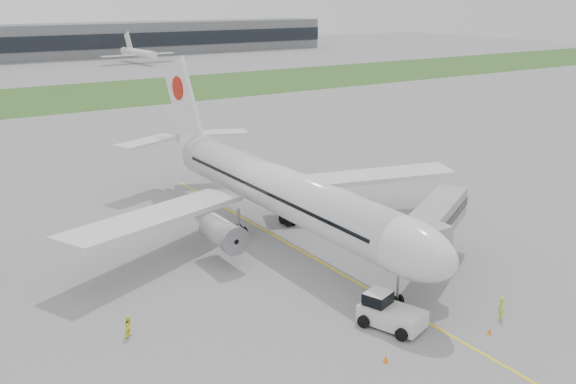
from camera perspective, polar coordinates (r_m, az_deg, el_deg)
ground at (r=67.12m, az=0.94°, el=-5.13°), size 600.00×600.00×0.00m
apron_markings at (r=63.37m, az=3.50°, el=-6.55°), size 70.00×70.00×0.04m
grass_strip at (r=176.73m, az=-21.65°, el=7.65°), size 600.00×50.00×0.02m
airliner at (r=69.09m, az=-1.30°, el=0.50°), size 48.13×53.95×17.88m
pushback_tug at (r=52.72m, az=8.90°, el=-10.44°), size 4.67×5.70×2.59m
jet_bridge at (r=61.95m, az=12.92°, el=-2.64°), size 13.40×10.25×6.66m
safety_cone_left at (r=48.28m, az=8.68°, el=-14.43°), size 0.43×0.43×0.59m
safety_cone_right at (r=53.63m, az=17.47°, el=-11.71°), size 0.38×0.38×0.52m
ground_crew_near at (r=55.91m, az=18.39°, el=-9.76°), size 0.83×0.76×1.91m
ground_crew_far at (r=52.07m, az=-13.93°, el=-11.54°), size 1.07×1.05×1.74m
distant_aircraft_right at (r=261.43m, az=-13.11°, el=11.09°), size 31.55×28.39×11.26m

